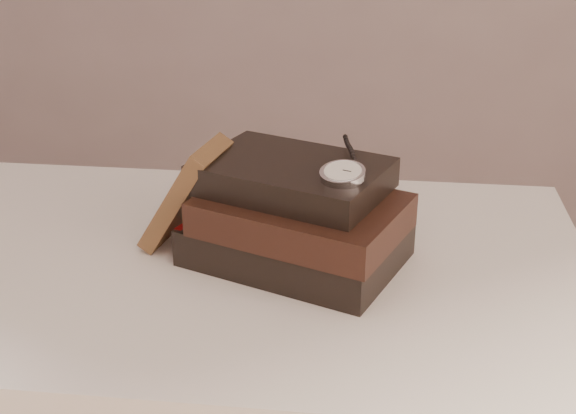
# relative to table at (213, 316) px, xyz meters

# --- Properties ---
(table) EXTENTS (1.00, 0.60, 0.75)m
(table) POSITION_rel_table_xyz_m (0.00, 0.00, 0.00)
(table) COLOR white
(table) RESTS_ON ground
(book_stack) EXTENTS (0.31, 0.27, 0.13)m
(book_stack) POSITION_rel_table_xyz_m (0.12, 0.01, 0.15)
(book_stack) COLOR black
(book_stack) RESTS_ON table
(journal) EXTENTS (0.12, 0.12, 0.15)m
(journal) POSITION_rel_table_xyz_m (-0.04, 0.04, 0.17)
(journal) COLOR #452C1A
(journal) RESTS_ON table
(pocket_watch) EXTENTS (0.07, 0.16, 0.02)m
(pocket_watch) POSITION_rel_table_xyz_m (0.17, -0.03, 0.23)
(pocket_watch) COLOR silver
(pocket_watch) RESTS_ON book_stack
(eyeglasses) EXTENTS (0.15, 0.16, 0.05)m
(eyeglasses) POSITION_rel_table_xyz_m (0.06, 0.12, 0.17)
(eyeglasses) COLOR silver
(eyeglasses) RESTS_ON book_stack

